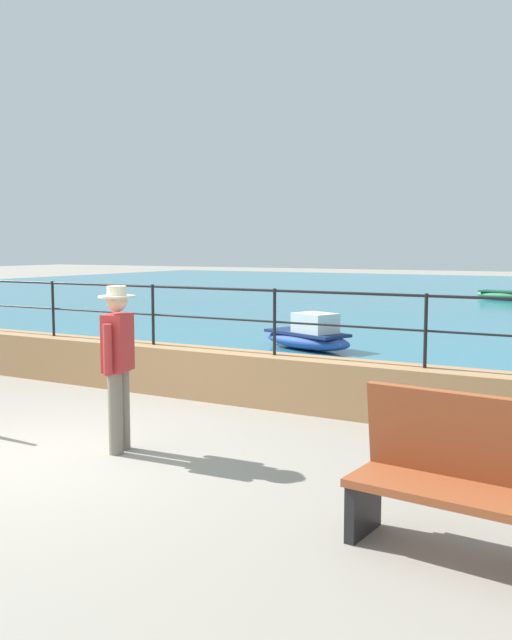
{
  "coord_description": "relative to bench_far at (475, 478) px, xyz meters",
  "views": [
    {
      "loc": [
        5.27,
        -4.88,
        2.14
      ],
      "look_at": [
        0.46,
        3.7,
        1.1
      ],
      "focal_mm": 38.42,
      "sensor_mm": 36.0,
      "label": 1
    }
  ],
  "objects": [
    {
      "name": "ground_plane",
      "position": [
        -4.35,
        0.16,
        -0.56
      ],
      "size": [
        120.0,
        120.0,
        0.0
      ],
      "primitive_type": "plane",
      "color": "gray"
    },
    {
      "name": "promenade_wall",
      "position": [
        -4.35,
        3.36,
        -0.21
      ],
      "size": [
        20.0,
        0.56,
        0.7
      ],
      "primitive_type": "cube",
      "color": "tan",
      "rests_on": "ground"
    },
    {
      "name": "railing",
      "position": [
        -4.35,
        3.36,
        0.77
      ],
      "size": [
        18.44,
        0.04,
        0.9
      ],
      "color": "black",
      "rests_on": "promenade_wall"
    },
    {
      "name": "lake_water",
      "position": [
        -4.35,
        26.0,
        -0.53
      ],
      "size": [
        64.0,
        44.32,
        0.06
      ],
      "primitive_type": "cube",
      "color": "teal",
      "rests_on": "ground"
    },
    {
      "name": "bench_far",
      "position": [
        0.0,
        0.0,
        0.0
      ],
      "size": [
        1.75,
        0.72,
        1.13
      ],
      "color": "#9E4C28",
      "rests_on": "ground"
    },
    {
      "name": "person_walking",
      "position": [
        -3.78,
        0.72,
        0.42
      ],
      "size": [
        0.38,
        0.55,
        1.75
      ],
      "color": "slate",
      "rests_on": "ground"
    },
    {
      "name": "boat_1",
      "position": [
        -4.97,
        7.99,
        -0.23
      ],
      "size": [
        2.47,
        1.68,
        0.76
      ],
      "color": "#2D4C9E",
      "rests_on": "lake_water"
    },
    {
      "name": "boat_2",
      "position": [
        -3.81,
        24.08,
        -0.3
      ],
      "size": [
        2.46,
        1.51,
        0.36
      ],
      "color": "#338C59",
      "rests_on": "lake_water"
    }
  ]
}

